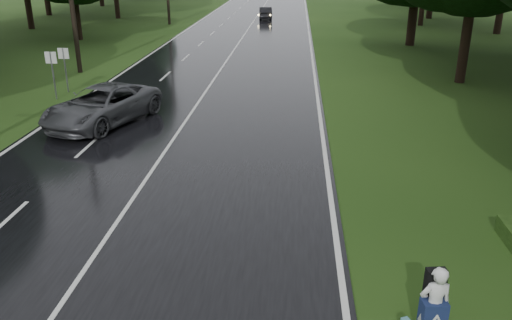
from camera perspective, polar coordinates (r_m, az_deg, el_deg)
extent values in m
plane|color=#264414|center=(12.68, -18.29, -11.52)|extent=(160.00, 160.00, 0.00)
cube|color=black|center=(30.80, -4.47, 9.04)|extent=(12.00, 140.00, 0.04)
cube|color=silver|center=(30.80, -4.47, 9.09)|extent=(0.12, 140.00, 0.01)
imported|color=#454649|center=(22.78, -16.56, 5.78)|extent=(4.35, 6.20, 1.57)
imported|color=black|center=(60.06, 1.04, 15.88)|extent=(1.71, 3.99, 1.28)
imported|color=silver|center=(10.23, 19.02, -14.92)|extent=(0.64, 0.46, 1.62)
cube|color=black|center=(10.22, 19.13, -12.52)|extent=(0.39, 0.24, 0.52)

